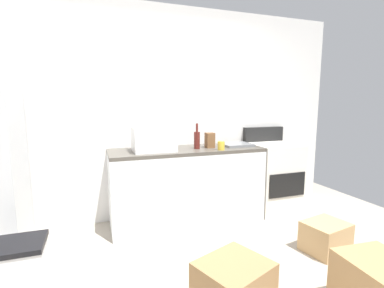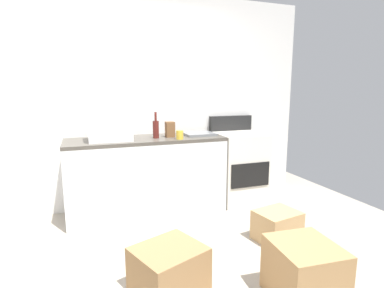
{
  "view_description": "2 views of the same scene",
  "coord_description": "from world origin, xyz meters",
  "px_view_note": "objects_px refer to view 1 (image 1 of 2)",
  "views": [
    {
      "loc": [
        -0.72,
        -1.9,
        1.44
      ],
      "look_at": [
        0.29,
        1.0,
        0.98
      ],
      "focal_mm": 26.16,
      "sensor_mm": 36.0,
      "label": 1
    },
    {
      "loc": [
        -0.37,
        -2.26,
        1.46
      ],
      "look_at": [
        0.77,
        0.93,
        0.85
      ],
      "focal_mm": 28.5,
      "sensor_mm": 36.0,
      "label": 2
    }
  ],
  "objects_px": {
    "wine_bottle": "(197,140)",
    "storage_bin": "(14,266)",
    "cardboard_box_large": "(234,285)",
    "knife_block": "(210,140)",
    "cardboard_box_medium": "(325,237)",
    "coffee_mug": "(221,146)",
    "stove_oven": "(272,175)",
    "microwave": "(154,139)"
  },
  "relations": [
    {
      "from": "microwave",
      "to": "knife_block",
      "type": "height_order",
      "value": "microwave"
    },
    {
      "from": "storage_bin",
      "to": "cardboard_box_medium",
      "type": "bearing_deg",
      "value": -7.37
    },
    {
      "from": "knife_block",
      "to": "coffee_mug",
      "type": "bearing_deg",
      "value": -73.77
    },
    {
      "from": "storage_bin",
      "to": "cardboard_box_large",
      "type": "bearing_deg",
      "value": -25.4
    },
    {
      "from": "knife_block",
      "to": "cardboard_box_large",
      "type": "xyz_separation_m",
      "value": [
        -0.43,
        -1.47,
        -0.83
      ]
    },
    {
      "from": "wine_bottle",
      "to": "stove_oven",
      "type": "bearing_deg",
      "value": 2.77
    },
    {
      "from": "microwave",
      "to": "knife_block",
      "type": "relative_size",
      "value": 2.56
    },
    {
      "from": "knife_block",
      "to": "cardboard_box_medium",
      "type": "bearing_deg",
      "value": -55.2
    },
    {
      "from": "microwave",
      "to": "cardboard_box_medium",
      "type": "xyz_separation_m",
      "value": [
        1.45,
        -1.08,
        -0.89
      ]
    },
    {
      "from": "cardboard_box_large",
      "to": "storage_bin",
      "type": "distance_m",
      "value": 1.68
    },
    {
      "from": "cardboard_box_large",
      "to": "storage_bin",
      "type": "xyz_separation_m",
      "value": [
        -1.51,
        0.72,
        0.03
      ]
    },
    {
      "from": "microwave",
      "to": "cardboard_box_large",
      "type": "relative_size",
      "value": 0.97
    },
    {
      "from": "wine_bottle",
      "to": "cardboard_box_medium",
      "type": "xyz_separation_m",
      "value": [
        0.94,
        -1.07,
        -0.86
      ]
    },
    {
      "from": "stove_oven",
      "to": "storage_bin",
      "type": "distance_m",
      "value": 2.99
    },
    {
      "from": "coffee_mug",
      "to": "cardboard_box_large",
      "type": "xyz_separation_m",
      "value": [
        -0.49,
        -1.27,
        -0.79
      ]
    },
    {
      "from": "microwave",
      "to": "knife_block",
      "type": "bearing_deg",
      "value": 1.53
    },
    {
      "from": "wine_bottle",
      "to": "cardboard_box_large",
      "type": "distance_m",
      "value": 1.69
    },
    {
      "from": "stove_oven",
      "to": "cardboard_box_medium",
      "type": "relative_size",
      "value": 2.75
    },
    {
      "from": "coffee_mug",
      "to": "storage_bin",
      "type": "xyz_separation_m",
      "value": [
        -2.0,
        -0.55,
        -0.76
      ]
    },
    {
      "from": "wine_bottle",
      "to": "storage_bin",
      "type": "xyz_separation_m",
      "value": [
        -1.77,
        -0.72,
        -0.82
      ]
    },
    {
      "from": "microwave",
      "to": "cardboard_box_large",
      "type": "distance_m",
      "value": 1.71
    },
    {
      "from": "cardboard_box_large",
      "to": "knife_block",
      "type": "bearing_deg",
      "value": 73.71
    },
    {
      "from": "stove_oven",
      "to": "microwave",
      "type": "height_order",
      "value": "microwave"
    },
    {
      "from": "microwave",
      "to": "wine_bottle",
      "type": "distance_m",
      "value": 0.51
    },
    {
      "from": "knife_block",
      "to": "cardboard_box_large",
      "type": "relative_size",
      "value": 0.38
    },
    {
      "from": "stove_oven",
      "to": "knife_block",
      "type": "bearing_deg",
      "value": -178.38
    },
    {
      "from": "stove_oven",
      "to": "coffee_mug",
      "type": "xyz_separation_m",
      "value": [
        -0.88,
        -0.23,
        0.48
      ]
    },
    {
      "from": "coffee_mug",
      "to": "stove_oven",
      "type": "bearing_deg",
      "value": 14.39
    },
    {
      "from": "microwave",
      "to": "wine_bottle",
      "type": "relative_size",
      "value": 1.53
    },
    {
      "from": "stove_oven",
      "to": "cardboard_box_large",
      "type": "xyz_separation_m",
      "value": [
        -1.36,
        -1.49,
        -0.3
      ]
    },
    {
      "from": "stove_oven",
      "to": "knife_block",
      "type": "height_order",
      "value": "stove_oven"
    },
    {
      "from": "coffee_mug",
      "to": "storage_bin",
      "type": "bearing_deg",
      "value": -164.64
    },
    {
      "from": "stove_oven",
      "to": "coffee_mug",
      "type": "height_order",
      "value": "stove_oven"
    },
    {
      "from": "wine_bottle",
      "to": "knife_block",
      "type": "xyz_separation_m",
      "value": [
        0.18,
        0.03,
        -0.02
      ]
    },
    {
      "from": "cardboard_box_medium",
      "to": "storage_bin",
      "type": "xyz_separation_m",
      "value": [
        -2.71,
        0.35,
        0.05
      ]
    },
    {
      "from": "stove_oven",
      "to": "knife_block",
      "type": "relative_size",
      "value": 6.11
    },
    {
      "from": "wine_bottle",
      "to": "cardboard_box_medium",
      "type": "height_order",
      "value": "wine_bottle"
    },
    {
      "from": "knife_block",
      "to": "storage_bin",
      "type": "relative_size",
      "value": 0.39
    },
    {
      "from": "microwave",
      "to": "storage_bin",
      "type": "xyz_separation_m",
      "value": [
        -1.26,
        -0.73,
        -0.84
      ]
    },
    {
      "from": "knife_block",
      "to": "cardboard_box_medium",
      "type": "height_order",
      "value": "knife_block"
    },
    {
      "from": "stove_oven",
      "to": "cardboard_box_medium",
      "type": "distance_m",
      "value": 1.18
    },
    {
      "from": "coffee_mug",
      "to": "cardboard_box_medium",
      "type": "relative_size",
      "value": 0.25
    }
  ]
}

